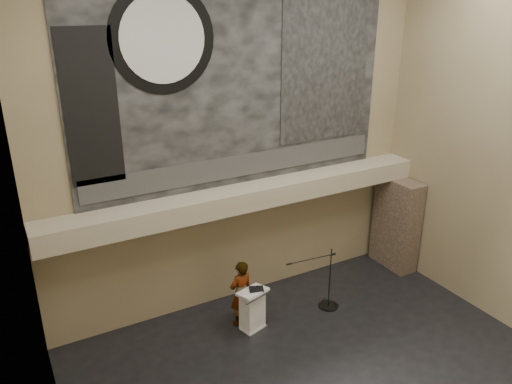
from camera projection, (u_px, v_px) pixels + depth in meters
floor at (330, 384)px, 10.37m from camera, size 10.00×10.00×0.00m
wall_back at (240, 141)px, 12.07m from camera, size 10.00×0.02×8.50m
wall_left at (42, 263)px, 6.56m from camera, size 0.02×8.00×8.50m
soffit at (248, 196)px, 12.22m from camera, size 10.00×0.80×0.50m
sprinkler_left at (188, 221)px, 11.56m from camera, size 0.04×0.04×0.06m
sprinkler_right at (313, 194)px, 13.14m from camera, size 0.04×0.04×0.06m
banner at (240, 81)px, 11.51m from camera, size 8.00×0.05×5.00m
banner_text_strip at (242, 165)px, 12.23m from camera, size 7.76×0.02×0.55m
banner_clock_rim at (163, 39)px, 10.30m from camera, size 2.30×0.02×2.30m
banner_clock_face at (163, 39)px, 10.29m from camera, size 1.84×0.02×1.84m
banner_building_print at (325, 70)px, 12.52m from camera, size 2.60×0.02×3.60m
banner_brick_print at (91, 109)px, 10.06m from camera, size 1.10×0.02×3.20m
stone_pier at (396, 223)px, 14.53m from camera, size 0.60×1.40×2.70m
lectern at (252, 310)px, 11.88m from camera, size 0.79×0.65×1.13m
binder at (256, 289)px, 11.68m from camera, size 0.41×0.38×0.04m
papers at (248, 293)px, 11.57m from camera, size 0.24×0.31×0.00m
speaker_person at (241, 293)px, 12.00m from camera, size 0.67×0.49×1.71m
mic_stand at (327, 298)px, 12.87m from camera, size 1.50×0.52×1.68m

